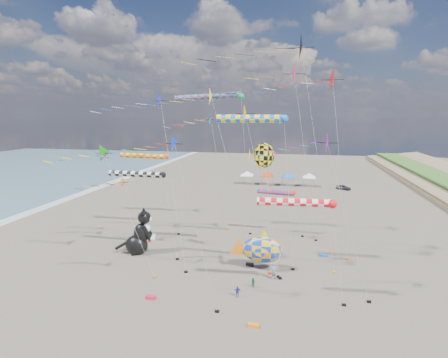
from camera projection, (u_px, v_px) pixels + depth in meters
name	position (u px, v px, depth m)	size (l,w,h in m)	color
ground	(217.00, 330.00, 28.04)	(260.00, 260.00, 0.00)	#50463A
delta_kite_0	(201.00, 122.00, 50.22)	(9.97, 1.87, 17.38)	#119ABF
delta_kite_1	(293.00, 49.00, 34.90)	(16.63, 2.94, 25.23)	black
delta_kite_2	(325.00, 82.00, 38.65)	(11.56, 2.73, 22.24)	red
delta_kite_3	(332.00, 145.00, 30.32)	(9.11, 2.00, 15.74)	#821588
delta_kite_4	(163.00, 148.00, 28.86)	(9.58, 1.61, 15.62)	#092ECE
delta_kite_5	(150.00, 104.00, 35.66)	(9.77, 1.95, 19.52)	#1D20C2
delta_kite_6	(286.00, 75.00, 44.85)	(15.66, 2.99, 23.82)	#FA155C
delta_kite_7	(121.00, 185.00, 46.81)	(8.84, 1.55, 9.02)	orange
delta_kite_8	(205.00, 98.00, 40.84)	(14.07, 2.31, 20.40)	yellow
delta_kite_9	(231.00, 116.00, 34.74)	(11.62, 2.09, 18.26)	orange
delta_kite_10	(103.00, 156.00, 35.75)	(11.42, 2.09, 14.21)	#148814
windsock_0	(146.00, 156.00, 49.32)	(8.62, 0.72, 11.68)	#E74C13
windsock_1	(254.00, 119.00, 36.85)	(8.81, 0.90, 17.08)	blue
windsock_2	(139.00, 175.00, 40.69)	(8.39, 0.71, 10.58)	black
windsock_3	(299.00, 203.00, 30.77)	(8.22, 0.75, 9.81)	red
windsock_4	(278.00, 193.00, 49.08)	(6.68, 0.73, 6.66)	red
windsock_5	(211.00, 97.00, 48.21)	(10.99, 0.89, 19.96)	#1A9250
angelfish_kite	(262.00, 156.00, 37.18)	(3.74, 3.02, 14.10)	yellow
cat_inflatable	(139.00, 231.00, 43.09)	(4.27, 2.13, 5.76)	black
fish_inflatable	(261.00, 250.00, 38.62)	(6.00, 2.36, 4.61)	#133EBF
person_adult	(274.00, 271.00, 36.55)	(0.65, 0.43, 1.78)	gray
child_green	(253.00, 283.00, 34.79)	(0.50, 0.39, 1.03)	#166D42
child_blue	(237.00, 292.00, 33.02)	(0.65, 0.27, 1.11)	#2426A3
kite_bag_0	(254.00, 325.00, 28.40)	(0.90, 0.44, 0.30)	orange
kite_bag_1	(151.00, 297.00, 32.76)	(0.90, 0.44, 0.30)	red
kite_bag_2	(250.00, 264.00, 40.00)	(0.90, 0.44, 0.30)	black
kite_bag_3	(324.00, 256.00, 42.51)	(0.90, 0.44, 0.30)	blue
tent_row	(278.00, 173.00, 84.94)	(19.20, 4.20, 3.80)	white
parked_car	(343.00, 187.00, 80.44)	(1.32, 3.29, 1.12)	#26262D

